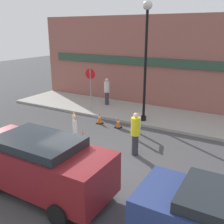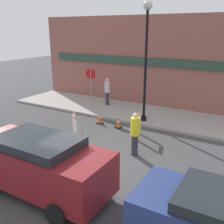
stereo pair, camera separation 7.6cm
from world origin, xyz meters
TOP-DOWN VIEW (x-y plane):
  - ground_plane at (0.00, 0.00)m, footprint 60.00×60.00m
  - sidewalk_slab at (0.00, 6.25)m, footprint 18.00×3.51m
  - storefront_facade at (0.00, 8.08)m, footprint 18.00×0.22m
  - streetlamp_post at (-0.03, 5.04)m, footprint 0.44×0.44m
  - stop_sign at (-3.44, 5.22)m, footprint 0.60×0.10m
  - barricade_0 at (0.50, 3.20)m, footprint 0.37×0.86m
  - barricade_1 at (-1.94, 1.74)m, footprint 0.67×0.70m
  - traffic_cone_0 at (-1.17, 1.29)m, footprint 0.30×0.30m
  - traffic_cone_1 at (-1.95, 3.82)m, footprint 0.30×0.30m
  - traffic_cone_2 at (-0.83, 3.77)m, footprint 0.30×0.30m
  - person_worker at (1.14, 1.50)m, footprint 0.48×0.48m
  - person_pedestrian at (-3.21, 6.65)m, footprint 0.41×0.41m
  - parked_car_1 at (-0.23, -2.08)m, footprint 4.40×1.91m

SIDE VIEW (x-z plane):
  - ground_plane at x=0.00m, z-range 0.00..0.00m
  - sidewalk_slab at x=0.00m, z-range 0.00..0.14m
  - traffic_cone_2 at x=-0.83m, z-range -0.01..0.55m
  - traffic_cone_1 at x=-1.95m, z-range -0.01..0.62m
  - traffic_cone_0 at x=-1.17m, z-range -0.01..0.63m
  - barricade_1 at x=-1.94m, z-range 0.04..1.14m
  - barricade_0 at x=0.50m, z-range 0.04..1.17m
  - person_worker at x=1.14m, z-range 0.06..1.78m
  - parked_car_1 at x=-0.23m, z-range 0.11..1.86m
  - person_pedestrian at x=-3.21m, z-range 0.20..1.88m
  - stop_sign at x=-3.44m, z-range 0.54..2.97m
  - storefront_facade at x=0.00m, z-range 0.00..5.50m
  - streetlamp_post at x=-0.03m, z-range 0.93..6.74m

